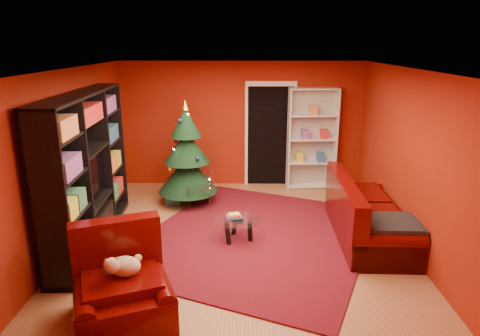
{
  "coord_description": "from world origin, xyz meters",
  "views": [
    {
      "loc": [
        0.09,
        -6.07,
        2.97
      ],
      "look_at": [
        0.0,
        0.4,
        1.05
      ],
      "focal_mm": 32.0,
      "sensor_mm": 36.0,
      "label": 1
    }
  ],
  "objects_px": {
    "sofa": "(370,209)",
    "acrylic_chair": "(200,186)",
    "gift_box_red": "(191,190)",
    "coffee_table": "(238,229)",
    "rug": "(256,236)",
    "gift_box_green": "(196,187)",
    "christmas_tree": "(187,154)",
    "media_unit": "(87,170)",
    "white_bookshelf": "(312,139)",
    "dog": "(125,266)",
    "armchair": "(122,287)",
    "gift_box_teal": "(173,196)"
  },
  "relations": [
    {
      "from": "coffee_table",
      "to": "gift_box_green",
      "type": "bearing_deg",
      "value": 112.37
    },
    {
      "from": "gift_box_green",
      "to": "sofa",
      "type": "height_order",
      "value": "sofa"
    },
    {
      "from": "gift_box_teal",
      "to": "coffee_table",
      "type": "relative_size",
      "value": 0.39
    },
    {
      "from": "gift_box_green",
      "to": "white_bookshelf",
      "type": "xyz_separation_m",
      "value": [
        2.38,
        0.43,
        0.91
      ]
    },
    {
      "from": "christmas_tree",
      "to": "dog",
      "type": "bearing_deg",
      "value": -93.28
    },
    {
      "from": "media_unit",
      "to": "gift_box_green",
      "type": "xyz_separation_m",
      "value": [
        1.35,
        2.16,
        -1.01
      ]
    },
    {
      "from": "armchair",
      "to": "dog",
      "type": "bearing_deg",
      "value": 45.0
    },
    {
      "from": "white_bookshelf",
      "to": "dog",
      "type": "height_order",
      "value": "white_bookshelf"
    },
    {
      "from": "rug",
      "to": "christmas_tree",
      "type": "xyz_separation_m",
      "value": [
        -1.27,
        1.48,
        0.95
      ]
    },
    {
      "from": "rug",
      "to": "gift_box_green",
      "type": "relative_size",
      "value": 15.22
    },
    {
      "from": "gift_box_red",
      "to": "sofa",
      "type": "bearing_deg",
      "value": -31.73
    },
    {
      "from": "white_bookshelf",
      "to": "coffee_table",
      "type": "bearing_deg",
      "value": -122.49
    },
    {
      "from": "gift_box_green",
      "to": "coffee_table",
      "type": "relative_size",
      "value": 0.35
    },
    {
      "from": "sofa",
      "to": "acrylic_chair",
      "type": "relative_size",
      "value": 2.51
    },
    {
      "from": "christmas_tree",
      "to": "gift_box_teal",
      "type": "distance_m",
      "value": 0.87
    },
    {
      "from": "media_unit",
      "to": "white_bookshelf",
      "type": "height_order",
      "value": "media_unit"
    },
    {
      "from": "gift_box_teal",
      "to": "gift_box_red",
      "type": "xyz_separation_m",
      "value": [
        0.28,
        0.43,
        -0.03
      ]
    },
    {
      "from": "media_unit",
      "to": "gift_box_teal",
      "type": "distance_m",
      "value": 2.11
    },
    {
      "from": "coffee_table",
      "to": "white_bookshelf",
      "type": "bearing_deg",
      "value": 60.23
    },
    {
      "from": "armchair",
      "to": "dog",
      "type": "distance_m",
      "value": 0.22
    },
    {
      "from": "gift_box_green",
      "to": "acrylic_chair",
      "type": "bearing_deg",
      "value": -77.62
    },
    {
      "from": "media_unit",
      "to": "christmas_tree",
      "type": "xyz_separation_m",
      "value": [
        1.27,
        1.61,
        -0.18
      ]
    },
    {
      "from": "coffee_table",
      "to": "acrylic_chair",
      "type": "distance_m",
      "value": 1.5
    },
    {
      "from": "rug",
      "to": "media_unit",
      "type": "height_order",
      "value": "media_unit"
    },
    {
      "from": "gift_box_teal",
      "to": "coffee_table",
      "type": "xyz_separation_m",
      "value": [
        1.25,
        -1.58,
        0.05
      ]
    },
    {
      "from": "rug",
      "to": "armchair",
      "type": "bearing_deg",
      "value": -125.05
    },
    {
      "from": "rug",
      "to": "coffee_table",
      "type": "xyz_separation_m",
      "value": [
        -0.29,
        -0.13,
        0.18
      ]
    },
    {
      "from": "gift_box_red",
      "to": "sofa",
      "type": "relative_size",
      "value": 0.1
    },
    {
      "from": "gift_box_green",
      "to": "sofa",
      "type": "distance_m",
      "value": 3.6
    },
    {
      "from": "dog",
      "to": "christmas_tree",
      "type": "bearing_deg",
      "value": 64.87
    },
    {
      "from": "gift_box_red",
      "to": "coffee_table",
      "type": "xyz_separation_m",
      "value": [
        0.97,
        -2.0,
        0.08
      ]
    },
    {
      "from": "gift_box_teal",
      "to": "armchair",
      "type": "xyz_separation_m",
      "value": [
        0.05,
        -3.58,
        0.28
      ]
    },
    {
      "from": "gift_box_green",
      "to": "dog",
      "type": "xyz_separation_m",
      "value": [
        -0.28,
        -4.1,
        0.51
      ]
    },
    {
      "from": "gift_box_red",
      "to": "acrylic_chair",
      "type": "distance_m",
      "value": 0.83
    },
    {
      "from": "rug",
      "to": "gift_box_red",
      "type": "distance_m",
      "value": 2.26
    },
    {
      "from": "media_unit",
      "to": "dog",
      "type": "height_order",
      "value": "media_unit"
    },
    {
      "from": "gift_box_red",
      "to": "media_unit",
      "type": "bearing_deg",
      "value": -122.47
    },
    {
      "from": "gift_box_green",
      "to": "dog",
      "type": "relative_size",
      "value": 0.63
    },
    {
      "from": "gift_box_green",
      "to": "dog",
      "type": "distance_m",
      "value": 4.15
    },
    {
      "from": "gift_box_teal",
      "to": "acrylic_chair",
      "type": "bearing_deg",
      "value": -26.97
    },
    {
      "from": "christmas_tree",
      "to": "gift_box_green",
      "type": "bearing_deg",
      "value": 81.72
    },
    {
      "from": "media_unit",
      "to": "gift_box_green",
      "type": "relative_size",
      "value": 11.7
    },
    {
      "from": "gift_box_green",
      "to": "gift_box_red",
      "type": "height_order",
      "value": "gift_box_green"
    },
    {
      "from": "rug",
      "to": "white_bookshelf",
      "type": "relative_size",
      "value": 1.8
    },
    {
      "from": "christmas_tree",
      "to": "acrylic_chair",
      "type": "relative_size",
      "value": 2.24
    },
    {
      "from": "coffee_table",
      "to": "acrylic_chair",
      "type": "height_order",
      "value": "acrylic_chair"
    },
    {
      "from": "armchair",
      "to": "media_unit",
      "type": "bearing_deg",
      "value": 95.51
    },
    {
      "from": "white_bookshelf",
      "to": "armchair",
      "type": "height_order",
      "value": "white_bookshelf"
    },
    {
      "from": "christmas_tree",
      "to": "gift_box_red",
      "type": "height_order",
      "value": "christmas_tree"
    },
    {
      "from": "rug",
      "to": "coffee_table",
      "type": "relative_size",
      "value": 5.31
    }
  ]
}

